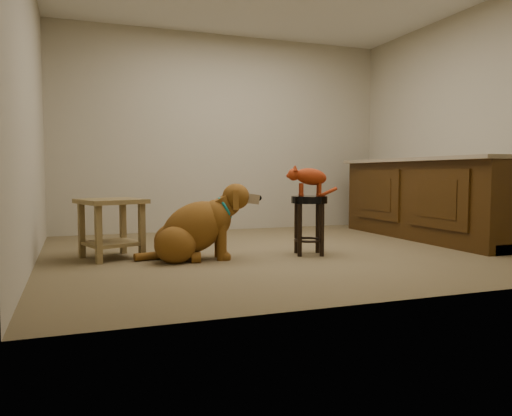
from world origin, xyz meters
name	(u,v)px	position (x,y,z in m)	size (l,w,h in m)	color
floor	(283,251)	(0.00, 0.00, 0.00)	(4.50, 4.00, 0.01)	brown
room_shell	(284,79)	(0.00, 0.00, 1.68)	(4.54, 4.04, 2.62)	#ADA58C
cabinet_run	(426,201)	(1.94, 0.30, 0.44)	(0.70, 2.56, 0.94)	#3F260B
padded_stool	(309,213)	(0.14, -0.28, 0.39)	(0.35, 0.35, 0.55)	black
wood_stool	(402,204)	(1.85, 0.64, 0.39)	(0.42, 0.42, 0.74)	brown
side_table	(111,219)	(-1.62, 0.14, 0.35)	(0.66, 0.66, 0.54)	olive
golden_retriever	(195,229)	(-0.92, -0.17, 0.27)	(1.13, 0.60, 0.72)	brown
tabby_kitten	(308,178)	(0.13, -0.27, 0.73)	(0.51, 0.23, 0.32)	#962D0F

